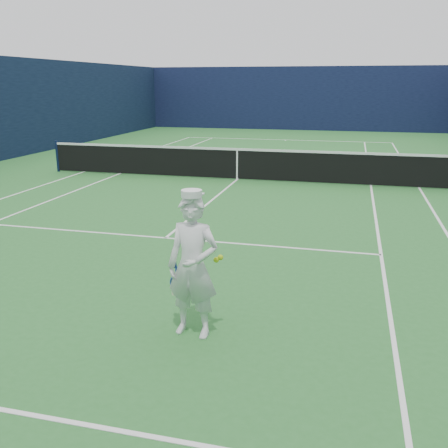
{
  "coord_description": "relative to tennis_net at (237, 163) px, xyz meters",
  "views": [
    {
      "loc": [
        3.47,
        -15.29,
        2.98
      ],
      "look_at": [
        1.74,
        -8.5,
        0.99
      ],
      "focal_mm": 40.0,
      "sensor_mm": 36.0,
      "label": 1
    }
  ],
  "objects": [
    {
      "name": "ground",
      "position": [
        0.0,
        0.0,
        -0.55
      ],
      "size": [
        80.0,
        80.0,
        0.0
      ],
      "primitive_type": "plane",
      "color": "#296C2C",
      "rests_on": "ground"
    },
    {
      "name": "tennis_net",
      "position": [
        0.0,
        0.0,
        0.0
      ],
      "size": [
        12.88,
        0.09,
        1.07
      ],
      "color": "#141E4C",
      "rests_on": "ground"
    },
    {
      "name": "windscreen_fence",
      "position": [
        0.0,
        0.0,
        1.45
      ],
      "size": [
        20.12,
        36.12,
        4.0
      ],
      "color": "black",
      "rests_on": "ground"
    },
    {
      "name": "tennis_player",
      "position": [
        1.73,
        -10.0,
        0.33
      ],
      "size": [
        0.76,
        0.53,
        1.81
      ],
      "rotation": [
        0.0,
        0.0,
        -0.1
      ],
      "color": "white",
      "rests_on": "ground"
    },
    {
      "name": "court_markings",
      "position": [
        0.0,
        0.0,
        -0.55
      ],
      "size": [
        11.03,
        23.83,
        0.01
      ],
      "color": "white",
      "rests_on": "ground"
    }
  ]
}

